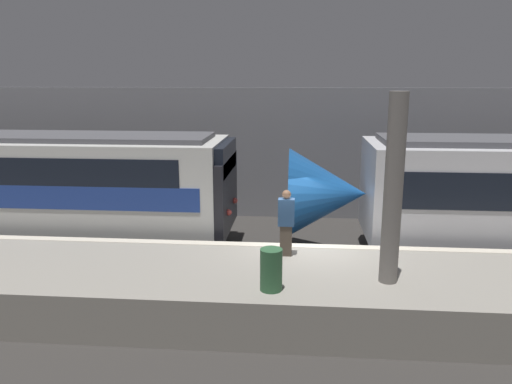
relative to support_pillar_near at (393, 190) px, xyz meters
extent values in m
plane|color=#33302D|center=(-1.71, 2.22, -2.95)|extent=(120.00, 120.00, 0.00)
cube|color=gray|center=(-1.71, 0.46, -2.44)|extent=(40.00, 3.51, 1.02)
cube|color=beige|center=(-1.71, 2.07, -1.92)|extent=(40.00, 0.30, 0.01)
cube|color=gray|center=(-1.71, 8.35, -0.56)|extent=(50.00, 0.15, 4.78)
cylinder|color=slate|center=(0.00, 0.00, 0.00)|extent=(0.37, 0.37, 3.86)
cone|color=#195199|center=(-1.04, 4.23, -1.06)|extent=(2.20, 2.54, 2.54)
sphere|color=#F2EFCC|center=(-1.99, 4.23, -1.46)|extent=(0.20, 0.20, 0.20)
cube|color=black|center=(-3.96, 4.23, -1.14)|extent=(0.25, 3.00, 2.14)
cube|color=black|center=(-3.96, 4.23, -0.07)|extent=(0.25, 2.69, 0.86)
sphere|color=#EA4C42|center=(-3.81, 3.54, -1.51)|extent=(0.18, 0.18, 0.18)
sphere|color=#EA4C42|center=(-3.81, 4.92, -1.51)|extent=(0.18, 0.18, 0.18)
cube|color=#473D33|center=(-2.14, 1.37, -1.56)|extent=(0.28, 0.20, 0.73)
cube|color=navy|center=(-2.14, 1.37, -0.88)|extent=(0.38, 0.24, 0.64)
sphere|color=#9E7051|center=(-2.14, 1.37, -0.45)|extent=(0.21, 0.21, 0.21)
cylinder|color=#2D5B38|center=(-2.38, -0.63, -1.50)|extent=(0.44, 0.44, 0.85)
camera|label=1|loc=(-1.89, -9.82, 2.19)|focal=35.00mm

